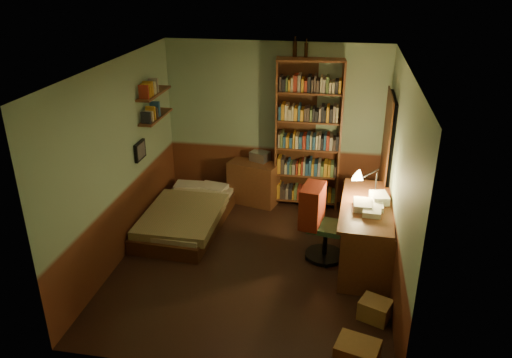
% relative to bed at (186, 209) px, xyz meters
% --- Properties ---
extents(floor, '(3.50, 4.00, 0.02)m').
position_rel_bed_xyz_m(floor, '(1.16, -0.79, -0.29)').
color(floor, black).
rests_on(floor, ground).
extents(ceiling, '(3.50, 4.00, 0.02)m').
position_rel_bed_xyz_m(ceiling, '(1.16, -0.79, 2.33)').
color(ceiling, silver).
rests_on(ceiling, wall_back).
extents(wall_back, '(3.50, 0.02, 2.60)m').
position_rel_bed_xyz_m(wall_back, '(1.16, 1.22, 1.02)').
color(wall_back, gray).
rests_on(wall_back, ground).
extents(wall_left, '(0.02, 4.00, 2.60)m').
position_rel_bed_xyz_m(wall_left, '(-0.60, -0.79, 1.02)').
color(wall_left, gray).
rests_on(wall_left, ground).
extents(wall_right, '(0.02, 4.00, 2.60)m').
position_rel_bed_xyz_m(wall_right, '(2.92, -0.79, 1.02)').
color(wall_right, gray).
rests_on(wall_right, ground).
extents(wall_front, '(3.50, 0.02, 2.60)m').
position_rel_bed_xyz_m(wall_front, '(1.16, -2.80, 1.02)').
color(wall_front, gray).
rests_on(wall_front, ground).
extents(doorway, '(0.06, 0.90, 2.00)m').
position_rel_bed_xyz_m(doorway, '(2.88, 0.51, 0.72)').
color(doorway, black).
rests_on(doorway, ground).
extents(door_trim, '(0.02, 0.98, 2.08)m').
position_rel_bed_xyz_m(door_trim, '(2.85, 0.51, 0.72)').
color(door_trim, '#3A1E0E').
rests_on(door_trim, ground).
extents(bed, '(1.12, 1.95, 0.56)m').
position_rel_bed_xyz_m(bed, '(0.00, 0.00, 0.00)').
color(bed, olive).
rests_on(bed, ground).
extents(dresser, '(0.86, 0.58, 0.70)m').
position_rel_bed_xyz_m(dresser, '(0.85, 0.97, 0.07)').
color(dresser, '#5C311B').
rests_on(dresser, ground).
extents(mini_stereo, '(0.35, 0.31, 0.15)m').
position_rel_bed_xyz_m(mini_stereo, '(0.94, 1.10, 0.50)').
color(mini_stereo, '#B2B2B7').
rests_on(mini_stereo, dresser).
extents(bookshelf, '(1.05, 0.42, 2.38)m').
position_rel_bed_xyz_m(bookshelf, '(1.70, 1.06, 0.91)').
color(bookshelf, '#5C311B').
rests_on(bookshelf, ground).
extents(bottle_left, '(0.08, 0.08, 0.24)m').
position_rel_bed_xyz_m(bottle_left, '(1.45, 1.17, 2.22)').
color(bottle_left, black).
rests_on(bottle_left, bookshelf).
extents(bottle_right, '(0.06, 0.06, 0.21)m').
position_rel_bed_xyz_m(bottle_right, '(1.61, 1.17, 2.20)').
color(bottle_right, black).
rests_on(bottle_right, bookshelf).
extents(desk, '(0.73, 1.61, 0.85)m').
position_rel_bed_xyz_m(desk, '(2.60, -0.52, 0.14)').
color(desk, '#5C311B').
rests_on(desk, ground).
extents(paper_stack, '(0.25, 0.31, 0.11)m').
position_rel_bed_xyz_m(paper_stack, '(2.75, -0.42, 0.62)').
color(paper_stack, silver).
rests_on(paper_stack, desk).
extents(desk_lamp, '(0.19, 0.19, 0.54)m').
position_rel_bed_xyz_m(desk_lamp, '(2.70, -0.28, 0.83)').
color(desk_lamp, black).
rests_on(desk_lamp, desk).
extents(office_chair, '(0.65, 0.59, 1.14)m').
position_rel_bed_xyz_m(office_chair, '(2.10, -0.52, 0.29)').
color(office_chair, '#32613E').
rests_on(office_chair, ground).
extents(red_jacket, '(0.38, 0.52, 0.56)m').
position_rel_bed_xyz_m(red_jacket, '(1.82, -0.69, 1.13)').
color(red_jacket, maroon).
rests_on(red_jacket, office_chair).
extents(wall_shelf_lower, '(0.20, 0.90, 0.03)m').
position_rel_bed_xyz_m(wall_shelf_lower, '(-0.48, 0.31, 1.32)').
color(wall_shelf_lower, '#5C311B').
rests_on(wall_shelf_lower, wall_left).
extents(wall_shelf_upper, '(0.20, 0.90, 0.03)m').
position_rel_bed_xyz_m(wall_shelf_upper, '(-0.48, 0.31, 1.67)').
color(wall_shelf_upper, '#5C311B').
rests_on(wall_shelf_upper, wall_left).
extents(framed_picture, '(0.04, 0.32, 0.26)m').
position_rel_bed_xyz_m(framed_picture, '(-0.56, -0.19, 0.97)').
color(framed_picture, black).
rests_on(framed_picture, wall_left).
extents(cardboard_box_a, '(0.48, 0.42, 0.30)m').
position_rel_bed_xyz_m(cardboard_box_a, '(2.51, -2.49, -0.13)').
color(cardboard_box_a, '#9C7846').
rests_on(cardboard_box_a, ground).
extents(cardboard_box_b, '(0.41, 0.38, 0.23)m').
position_rel_bed_xyz_m(cardboard_box_b, '(2.72, -1.69, -0.17)').
color(cardboard_box_b, '#9C7846').
rests_on(cardboard_box_b, ground).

